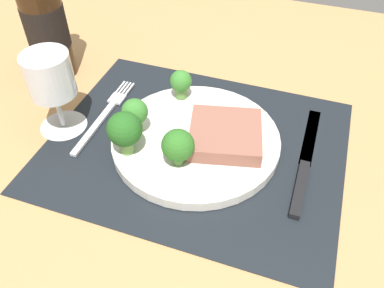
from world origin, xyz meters
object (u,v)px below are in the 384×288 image
knife (304,166)px  wine_glass (51,81)px  wine_bottle (44,18)px  steak (225,135)px  plate (196,140)px  fork (105,114)px

knife → wine_glass: bearing=-175.5°
wine_bottle → knife: bearing=-11.5°
steak → knife: steak is taller
plate → wine_bottle: wine_bottle is taller
steak → wine_bottle: 37.04cm
plate → steak: steak is taller
fork → knife: bearing=0.2°
wine_bottle → wine_glass: (9.23, -12.84, -2.03)cm
knife → wine_glass: wine_glass is taller
plate → fork: size_ratio=1.31×
knife → wine_bottle: bearing=168.0°
plate → fork: 16.29cm
steak → knife: bearing=-0.3°
wine_bottle → wine_glass: bearing=-54.3°
plate → steak: (4.34, 0.59, 1.95)cm
plate → wine_bottle: size_ratio=0.84×
steak → knife: (11.92, -0.06, -2.45)cm
plate → wine_glass: bearing=-172.6°
wine_bottle → wine_glass: 15.94cm
wine_glass → fork: bearing=39.3°
fork → wine_bottle: (-14.38, 8.63, 10.36)cm
steak → wine_glass: size_ratio=0.79×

